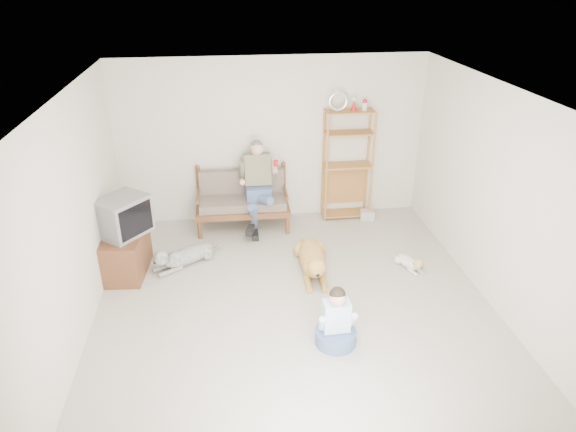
{
  "coord_description": "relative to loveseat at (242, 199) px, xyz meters",
  "views": [
    {
      "loc": [
        -0.78,
        -5.28,
        3.92
      ],
      "look_at": [
        0.04,
        1.0,
        0.82
      ],
      "focal_mm": 32.0,
      "sensor_mm": 36.0,
      "label": 1
    }
  ],
  "objects": [
    {
      "name": "book_stack",
      "position": [
        2.12,
        -0.02,
        -0.41
      ],
      "size": [
        0.26,
        0.21,
        0.15
      ],
      "primitive_type": "cube",
      "rotation": [
        0.0,
        0.0,
        -0.17
      ],
      "color": "beige",
      "rests_on": "ground"
    },
    {
      "name": "floor",
      "position": [
        0.53,
        -2.4,
        -0.49
      ],
      "size": [
        5.5,
        5.5,
        0.0
      ],
      "primitive_type": "plane",
      "color": "#BBB6A5",
      "rests_on": "ground"
    },
    {
      "name": "ceiling",
      "position": [
        0.53,
        -2.4,
        2.21
      ],
      "size": [
        5.5,
        5.5,
        0.0
      ],
      "primitive_type": "plane",
      "rotation": [
        3.14,
        0.0,
        0.0
      ],
      "color": "white",
      "rests_on": "ground"
    },
    {
      "name": "wall_left",
      "position": [
        -1.97,
        -2.4,
        0.86
      ],
      "size": [
        0.0,
        5.5,
        5.5
      ],
      "primitive_type": "plane",
      "rotation": [
        1.57,
        0.0,
        1.57
      ],
      "color": "beige",
      "rests_on": "ground"
    },
    {
      "name": "terrier",
      "position": [
        2.31,
        -1.68,
        -0.39
      ],
      "size": [
        0.31,
        0.6,
        0.23
      ],
      "rotation": [
        0.0,
        0.0,
        0.35
      ],
      "color": "white",
      "rests_on": "ground"
    },
    {
      "name": "shaggy_dog",
      "position": [
        -0.93,
        -1.15,
        -0.34
      ],
      "size": [
        0.99,
        0.77,
        0.35
      ],
      "rotation": [
        0.0,
        0.0,
        -0.97
      ],
      "color": "silver",
      "rests_on": "ground"
    },
    {
      "name": "man",
      "position": [
        0.24,
        -0.19,
        0.19
      ],
      "size": [
        0.56,
        0.79,
        1.29
      ],
      "color": "slate",
      "rests_on": "loveseat"
    },
    {
      "name": "loveseat",
      "position": [
        0.0,
        0.0,
        0.0
      ],
      "size": [
        1.51,
        0.73,
        0.95
      ],
      "rotation": [
        0.0,
        0.0,
        -0.02
      ],
      "color": "brown",
      "rests_on": "ground"
    },
    {
      "name": "wall_right",
      "position": [
        3.03,
        -2.4,
        0.86
      ],
      "size": [
        0.0,
        5.5,
        5.5
      ],
      "primitive_type": "plane",
      "rotation": [
        1.57,
        0.0,
        -1.57
      ],
      "color": "beige",
      "rests_on": "ground"
    },
    {
      "name": "child",
      "position": [
        0.9,
        -3.11,
        -0.22
      ],
      "size": [
        0.47,
        0.47,
        0.75
      ],
      "rotation": [
        0.0,
        0.0,
        0.04
      ],
      "color": "slate",
      "rests_on": "ground"
    },
    {
      "name": "tv_stand",
      "position": [
        -1.69,
        -1.24,
        -0.19
      ],
      "size": [
        0.58,
        0.94,
        0.6
      ],
      "rotation": [
        0.0,
        0.0,
        -0.09
      ],
      "color": "brown",
      "rests_on": "ground"
    },
    {
      "name": "wall_outlet",
      "position": [
        -0.72,
        0.33,
        -0.19
      ],
      "size": [
        0.12,
        0.02,
        0.08
      ],
      "primitive_type": "cube",
      "color": "silver",
      "rests_on": "ground"
    },
    {
      "name": "crt_tv",
      "position": [
        -1.66,
        -1.21,
        0.38
      ],
      "size": [
        0.8,
        0.82,
        0.53
      ],
      "rotation": [
        0.0,
        0.0,
        -0.69
      ],
      "color": "slate",
      "rests_on": "tv_stand"
    },
    {
      "name": "etagere",
      "position": [
        1.77,
        0.15,
        0.47
      ],
      "size": [
        0.83,
        0.36,
        2.16
      ],
      "color": "#A77134",
      "rests_on": "ground"
    },
    {
      "name": "wall_front",
      "position": [
        0.53,
        -5.15,
        0.86
      ],
      "size": [
        5.0,
        0.0,
        5.0
      ],
      "primitive_type": "plane",
      "rotation": [
        -1.57,
        0.0,
        0.0
      ],
      "color": "beige",
      "rests_on": "ground"
    },
    {
      "name": "wall_back",
      "position": [
        0.53,
        0.35,
        0.86
      ],
      "size": [
        5.0,
        0.0,
        5.0
      ],
      "primitive_type": "plane",
      "rotation": [
        1.57,
        0.0,
        0.0
      ],
      "color": "beige",
      "rests_on": "ground"
    },
    {
      "name": "golden_retriever",
      "position": [
        0.9,
        -1.55,
        -0.31
      ],
      "size": [
        0.42,
        1.46,
        0.44
      ],
      "rotation": [
        0.0,
        0.0,
        -0.06
      ],
      "color": "gold",
      "rests_on": "ground"
    }
  ]
}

